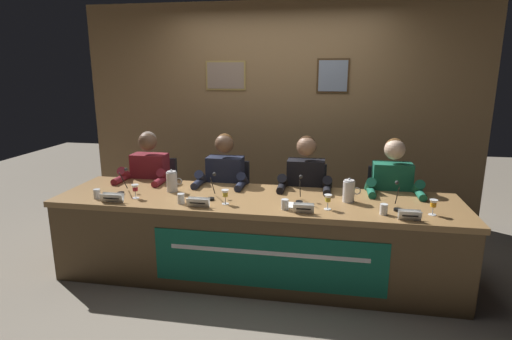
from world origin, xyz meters
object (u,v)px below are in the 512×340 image
Objects in this scene: nameplate_far_left at (112,198)px; panelist_center_right at (305,189)px; panelist_center_left at (224,185)px; conference_table at (254,226)px; panelist_far_right at (392,194)px; water_cup_center_left at (181,199)px; juice_glass_far_right at (433,204)px; water_cup_far_right at (384,210)px; water_pitcher_right_side at (349,191)px; nameplate_center_right at (304,208)px; juice_glass_center_right at (328,199)px; document_stack_center_right at (298,206)px; microphone_center_left at (212,190)px; microphone_far_right at (397,200)px; nameplate_center_left at (198,202)px; panelist_far_left at (147,182)px; microphone_far_left at (123,185)px; juice_glass_far_left at (135,189)px; chair_far_right at (387,214)px; juice_glass_center_left at (225,194)px; water_cup_far_left at (97,194)px; chair_far_left at (157,201)px; water_pitcher_left_side at (172,181)px; microphone_center_right at (300,193)px; nameplate_far_right at (410,215)px; water_cup_center_right at (285,205)px; chair_center_left at (229,205)px; chair_center_right at (305,210)px.

panelist_center_right is (1.59, 0.77, -0.07)m from nameplate_far_left.
panelist_center_left is 1.00× the size of panelist_center_right.
conference_table is 2.91× the size of panelist_far_right.
panelist_far_right is at bearing 24.06° from conference_table.
water_cup_center_left is 0.69× the size of juice_glass_far_right.
water_cup_far_right is (-0.37, -0.05, -0.05)m from juice_glass_far_right.
water_pitcher_right_side is (0.39, -0.40, 0.12)m from panelist_center_right.
nameplate_center_right is 1.09m from panelist_far_right.
juice_glass_center_right reaches higher than document_stack_center_right.
microphone_center_left is 1.00× the size of microphone_far_right.
nameplate_center_left is at bearing -172.97° from juice_glass_center_right.
panelist_far_left is 5.64× the size of microphone_far_left.
chair_far_right is at bearing 20.20° from juice_glass_far_left.
panelist_center_right is 7.53× the size of nameplate_center_right.
panelist_center_right is at bearing 33.94° from microphone_center_left.
microphone_center_left reaches higher than juice_glass_far_right.
document_stack_center_right is (1.60, -0.61, 0.04)m from panelist_far_left.
juice_glass_center_left is at bearing -33.10° from panelist_far_left.
juice_glass_far_right is at bearing 3.21° from nameplate_far_left.
chair_far_right reaches higher than water_cup_far_left.
water_cup_center_left is 1.22m from juice_glass_center_right.
water_cup_far_left is 1.14m from juice_glass_center_left.
chair_far_left reaches higher than juice_glass_center_right.
document_stack_center_right is at bearing -6.45° from microphone_center_left.
juice_glass_far_left is 0.57× the size of microphone_center_left.
microphone_far_right is at bearing 0.35° from conference_table.
water_pitcher_left_side is (-2.23, 0.25, 0.01)m from juice_glass_far_right.
microphone_far_right is (2.54, 0.17, 0.04)m from water_cup_far_left.
panelist_far_right is (0.83, 0.48, -0.10)m from microphone_center_right.
juice_glass_far_left is 0.75× the size of nameplate_far_right.
water_cup_far_right is (0.77, 0.02, 0.00)m from water_cup_center_right.
juice_glass_far_left is 0.90m from panelist_center_left.
juice_glass_far_right reaches higher than water_cup_center_left.
microphone_center_left is at bearing 179.57° from microphone_far_right.
chair_center_left is 0.88m from panelist_center_right.
panelist_center_right is at bearing 92.57° from nameplate_center_right.
microphone_far_right reaches higher than juice_glass_far_left.
nameplate_center_right is 0.51m from water_pitcher_right_side.
chair_center_right reaches higher than nameplate_center_left.
chair_far_right is 0.83m from microphone_far_right.
nameplate_far_left is 1.77m from panelist_center_right.
chair_far_right is 5.40× the size of nameplate_far_right.
panelist_far_left is 1.19m from juice_glass_center_left.
nameplate_far_left is 0.95× the size of water_pitcher_right_side.
microphone_center_right is at bearing 9.17° from conference_table.
microphone_far_right reaches higher than water_pitcher_right_side.
nameplate_center_right is at bearing -79.63° from microphone_center_right.
water_cup_center_left is (-0.60, -0.16, 0.26)m from conference_table.
microphone_far_left is (-0.01, -0.50, 0.10)m from panelist_far_left.
nameplate_far_left is at bearing -177.65° from water_cup_far_right.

